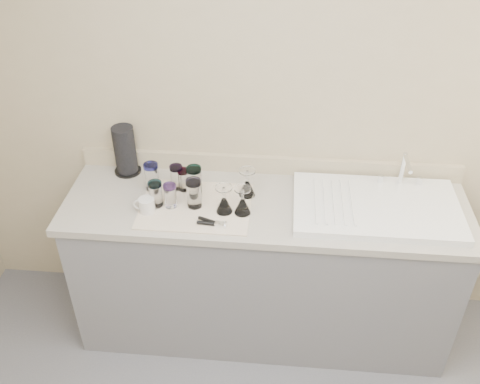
# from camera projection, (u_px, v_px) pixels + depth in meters

# --- Properties ---
(room_envelope) EXTENTS (3.54, 3.50, 2.52)m
(room_envelope) POSITION_uv_depth(u_px,v_px,m) (249.00, 282.00, 1.35)
(room_envelope) COLOR #55555A
(room_envelope) RESTS_ON ground
(counter_unit) EXTENTS (2.06, 0.62, 0.90)m
(counter_unit) POSITION_uv_depth(u_px,v_px,m) (264.00, 268.00, 2.97)
(counter_unit) COLOR slate
(counter_unit) RESTS_ON ground
(sink_unit) EXTENTS (0.82, 0.50, 0.22)m
(sink_unit) POSITION_uv_depth(u_px,v_px,m) (377.00, 206.00, 2.66)
(sink_unit) COLOR white
(sink_unit) RESTS_ON counter_unit
(dish_towel) EXTENTS (0.55, 0.42, 0.01)m
(dish_towel) POSITION_uv_depth(u_px,v_px,m) (196.00, 206.00, 2.68)
(dish_towel) COLOR white
(dish_towel) RESTS_ON counter_unit
(tumbler_teal) EXTENTS (0.08, 0.08, 0.15)m
(tumbler_teal) POSITION_uv_depth(u_px,v_px,m) (152.00, 176.00, 2.76)
(tumbler_teal) COLOR white
(tumbler_teal) RESTS_ON dish_towel
(tumbler_cyan) EXTENTS (0.07, 0.07, 0.13)m
(tumbler_cyan) POSITION_uv_depth(u_px,v_px,m) (177.00, 177.00, 2.77)
(tumbler_cyan) COLOR white
(tumbler_cyan) RESTS_ON dish_towel
(tumbler_purple) EXTENTS (0.08, 0.08, 0.15)m
(tumbler_purple) POSITION_uv_depth(u_px,v_px,m) (194.00, 180.00, 2.73)
(tumbler_purple) COLOR white
(tumbler_purple) RESTS_ON dish_towel
(tumbler_magenta) EXTENTS (0.07, 0.07, 0.14)m
(tumbler_magenta) POSITION_uv_depth(u_px,v_px,m) (156.00, 194.00, 2.64)
(tumbler_magenta) COLOR white
(tumbler_magenta) RESTS_ON dish_towel
(tumbler_blue) EXTENTS (0.06, 0.06, 0.13)m
(tumbler_blue) POSITION_uv_depth(u_px,v_px,m) (170.00, 195.00, 2.64)
(tumbler_blue) COLOR white
(tumbler_blue) RESTS_ON dish_towel
(tumbler_lavender) EXTENTS (0.08, 0.08, 0.15)m
(tumbler_lavender) POSITION_uv_depth(u_px,v_px,m) (194.00, 193.00, 2.63)
(tumbler_lavender) COLOR white
(tumbler_lavender) RESTS_ON dish_towel
(tumbler_extra) EXTENTS (0.06, 0.06, 0.12)m
(tumbler_extra) POSITION_uv_depth(u_px,v_px,m) (184.00, 179.00, 2.76)
(tumbler_extra) COLOR white
(tumbler_extra) RESTS_ON dish_towel
(goblet_back_right) EXTENTS (0.08, 0.08, 0.15)m
(goblet_back_right) POSITION_uv_depth(u_px,v_px,m) (247.00, 187.00, 2.73)
(goblet_back_right) COLOR white
(goblet_back_right) RESTS_ON dish_towel
(goblet_front_left) EXTENTS (0.08, 0.08, 0.15)m
(goblet_front_left) POSITION_uv_depth(u_px,v_px,m) (224.00, 203.00, 2.61)
(goblet_front_left) COLOR white
(goblet_front_left) RESTS_ON dish_towel
(goblet_front_right) EXTENTS (0.08, 0.08, 0.15)m
(goblet_front_right) POSITION_uv_depth(u_px,v_px,m) (243.00, 205.00, 2.61)
(goblet_front_right) COLOR white
(goblet_front_right) RESTS_ON dish_towel
(can_opener) EXTENTS (0.15, 0.07, 0.02)m
(can_opener) POSITION_uv_depth(u_px,v_px,m) (212.00, 223.00, 2.55)
(can_opener) COLOR silver
(can_opener) RESTS_ON dish_towel
(white_mug) EXTENTS (0.11, 0.09, 0.08)m
(white_mug) POSITION_uv_depth(u_px,v_px,m) (146.00, 206.00, 2.63)
(white_mug) COLOR silver
(white_mug) RESTS_ON counter_unit
(paper_towel_roll) EXTENTS (0.15, 0.15, 0.27)m
(paper_towel_roll) POSITION_uv_depth(u_px,v_px,m) (125.00, 151.00, 2.87)
(paper_towel_roll) COLOR black
(paper_towel_roll) RESTS_ON counter_unit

